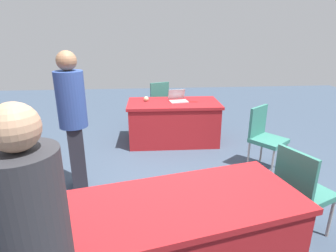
{
  "coord_description": "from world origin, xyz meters",
  "views": [
    {
      "loc": [
        0.1,
        2.91,
        1.95
      ],
      "look_at": [
        -0.17,
        -0.15,
        0.9
      ],
      "focal_mm": 29.06,
      "sensor_mm": 36.0,
      "label": 1
    }
  ],
  "objects_px": {
    "chair_tucked_left": "(157,100)",
    "person_presenter": "(37,247)",
    "laptop_silver": "(178,99)",
    "chair_tucked_right": "(265,135)",
    "yarn_ball": "(146,99)",
    "scissors_red": "(193,102)",
    "table_mid_left": "(180,242)",
    "table_foreground": "(173,122)",
    "person_attendee_standing": "(73,116)",
    "chair_near_front": "(301,188)"
  },
  "relations": [
    {
      "from": "table_mid_left",
      "to": "chair_tucked_right",
      "type": "xyz_separation_m",
      "value": [
        -1.5,
        -1.89,
        0.15
      ]
    },
    {
      "from": "table_foreground",
      "to": "yarn_ball",
      "type": "distance_m",
      "value": 0.66
    },
    {
      "from": "table_foreground",
      "to": "scissors_red",
      "type": "relative_size",
      "value": 9.31
    },
    {
      "from": "person_attendee_standing",
      "to": "yarn_ball",
      "type": "relative_size",
      "value": 19.65
    },
    {
      "from": "table_mid_left",
      "to": "person_presenter",
      "type": "xyz_separation_m",
      "value": [
        0.8,
        0.58,
        0.55
      ]
    },
    {
      "from": "person_presenter",
      "to": "laptop_silver",
      "type": "height_order",
      "value": "person_presenter"
    },
    {
      "from": "person_presenter",
      "to": "laptop_silver",
      "type": "relative_size",
      "value": 4.64
    },
    {
      "from": "person_presenter",
      "to": "person_attendee_standing",
      "type": "bearing_deg",
      "value": 67.55
    },
    {
      "from": "chair_tucked_left",
      "to": "chair_tucked_right",
      "type": "xyz_separation_m",
      "value": [
        -1.48,
        2.16,
        -0.03
      ]
    },
    {
      "from": "chair_tucked_left",
      "to": "laptop_silver",
      "type": "xyz_separation_m",
      "value": [
        -0.34,
        0.93,
        0.24
      ]
    },
    {
      "from": "table_foreground",
      "to": "laptop_silver",
      "type": "height_order",
      "value": "laptop_silver"
    },
    {
      "from": "chair_near_front",
      "to": "person_presenter",
      "type": "distance_m",
      "value": 2.32
    },
    {
      "from": "chair_near_front",
      "to": "person_presenter",
      "type": "bearing_deg",
      "value": -86.33
    },
    {
      "from": "laptop_silver",
      "to": "yarn_ball",
      "type": "distance_m",
      "value": 0.58
    },
    {
      "from": "table_mid_left",
      "to": "table_foreground",
      "type": "bearing_deg",
      "value": -95.06
    },
    {
      "from": "table_mid_left",
      "to": "scissors_red",
      "type": "bearing_deg",
      "value": -101.49
    },
    {
      "from": "person_presenter",
      "to": "person_attendee_standing",
      "type": "xyz_separation_m",
      "value": [
        0.33,
        -2.12,
        0.06
      ]
    },
    {
      "from": "chair_tucked_right",
      "to": "scissors_red",
      "type": "distance_m",
      "value": 1.47
    },
    {
      "from": "chair_near_front",
      "to": "person_presenter",
      "type": "relative_size",
      "value": 0.56
    },
    {
      "from": "chair_tucked_left",
      "to": "person_attendee_standing",
      "type": "distance_m",
      "value": 2.78
    },
    {
      "from": "table_foreground",
      "to": "yarn_ball",
      "type": "height_order",
      "value": "yarn_ball"
    },
    {
      "from": "table_mid_left",
      "to": "person_presenter",
      "type": "relative_size",
      "value": 1.19
    },
    {
      "from": "person_attendee_standing",
      "to": "scissors_red",
      "type": "relative_size",
      "value": 9.83
    },
    {
      "from": "table_mid_left",
      "to": "scissors_red",
      "type": "relative_size",
      "value": 11.13
    },
    {
      "from": "chair_near_front",
      "to": "chair_tucked_right",
      "type": "xyz_separation_m",
      "value": [
        -0.26,
        -1.44,
        0.0
      ]
    },
    {
      "from": "scissors_red",
      "to": "chair_tucked_right",
      "type": "bearing_deg",
      "value": -44.48
    },
    {
      "from": "person_presenter",
      "to": "yarn_ball",
      "type": "height_order",
      "value": "person_presenter"
    },
    {
      "from": "laptop_silver",
      "to": "yarn_ball",
      "type": "height_order",
      "value": "laptop_silver"
    },
    {
      "from": "person_presenter",
      "to": "yarn_ball",
      "type": "relative_size",
      "value": 18.67
    },
    {
      "from": "person_attendee_standing",
      "to": "laptop_silver",
      "type": "relative_size",
      "value": 4.88
    },
    {
      "from": "table_foreground",
      "to": "person_presenter",
      "type": "bearing_deg",
      "value": 73.59
    },
    {
      "from": "table_foreground",
      "to": "yarn_ball",
      "type": "relative_size",
      "value": 18.61
    },
    {
      "from": "table_mid_left",
      "to": "person_presenter",
      "type": "distance_m",
      "value": 1.13
    },
    {
      "from": "scissors_red",
      "to": "chair_tucked_left",
      "type": "bearing_deg",
      "value": 128.83
    },
    {
      "from": "yarn_ball",
      "to": "scissors_red",
      "type": "distance_m",
      "value": 0.85
    },
    {
      "from": "table_foreground",
      "to": "yarn_ball",
      "type": "bearing_deg",
      "value": -12.3
    },
    {
      "from": "table_mid_left",
      "to": "chair_near_front",
      "type": "height_order",
      "value": "chair_near_front"
    },
    {
      "from": "chair_tucked_right",
      "to": "yarn_ball",
      "type": "height_order",
      "value": "chair_tucked_right"
    },
    {
      "from": "chair_tucked_left",
      "to": "scissors_red",
      "type": "height_order",
      "value": "chair_tucked_left"
    },
    {
      "from": "chair_near_front",
      "to": "person_presenter",
      "type": "xyz_separation_m",
      "value": [
        2.04,
        1.03,
        0.4
      ]
    },
    {
      "from": "chair_tucked_left",
      "to": "person_presenter",
      "type": "xyz_separation_m",
      "value": [
        0.82,
        4.62,
        0.37
      ]
    },
    {
      "from": "person_attendee_standing",
      "to": "yarn_ball",
      "type": "height_order",
      "value": "person_attendee_standing"
    },
    {
      "from": "chair_tucked_right",
      "to": "scissors_red",
      "type": "relative_size",
      "value": 5.23
    },
    {
      "from": "table_foreground",
      "to": "chair_tucked_left",
      "type": "relative_size",
      "value": 1.71
    },
    {
      "from": "laptop_silver",
      "to": "person_attendee_standing",
      "type": "bearing_deg",
      "value": 36.61
    },
    {
      "from": "chair_tucked_left",
      "to": "person_presenter",
      "type": "distance_m",
      "value": 4.71
    },
    {
      "from": "chair_near_front",
      "to": "scissors_red",
      "type": "xyz_separation_m",
      "value": [
        0.62,
        -2.59,
        0.24
      ]
    },
    {
      "from": "table_foreground",
      "to": "chair_tucked_right",
      "type": "relative_size",
      "value": 1.78
    },
    {
      "from": "chair_near_front",
      "to": "person_attendee_standing",
      "type": "bearing_deg",
      "value": -137.94
    },
    {
      "from": "person_presenter",
      "to": "scissors_red",
      "type": "distance_m",
      "value": 3.89
    }
  ]
}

